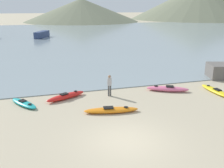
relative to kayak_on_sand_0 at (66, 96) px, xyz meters
name	(u,v)px	position (x,y,z in m)	size (l,w,h in m)	color
ground_plane	(127,141)	(2.02, -6.60, -0.18)	(400.00, 400.00, 0.00)	tan
bay_water	(54,37)	(2.02, 36.06, -0.15)	(160.00, 70.00, 0.06)	gray
far_hill_left	(82,10)	(16.42, 84.69, 4.02)	(42.95, 42.95, 8.39)	#6B7056
far_hill_midleft	(200,2)	(69.93, 88.22, 7.20)	(60.05, 60.05, 14.76)	#6B7056
kayak_on_sand_0	(66,96)	(0.00, 0.00, 0.00)	(2.91, 1.88, 0.40)	red
kayak_on_sand_1	(168,89)	(7.40, -0.48, 0.00)	(3.10, 2.01, 0.40)	#E5668C
kayak_on_sand_2	(111,110)	(2.28, -3.13, -0.04)	(3.32, 1.28, 0.33)	orange
kayak_on_sand_3	(24,103)	(-2.71, -0.45, -0.05)	(1.93, 2.56, 0.30)	teal
kayak_on_sand_4	(216,91)	(10.57, -1.82, -0.04)	(0.71, 3.24, 0.32)	yellow
person_near_waterline	(110,84)	(3.00, -0.29, 0.68)	(0.31, 0.23, 1.51)	#4C4C4C
moored_boat_0	(42,34)	(-0.22, 35.55, 0.47)	(3.12, 4.82, 1.18)	navy
shoreline_rock	(223,71)	(13.76, 1.45, 0.43)	(2.11, 2.47, 1.22)	#605B56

